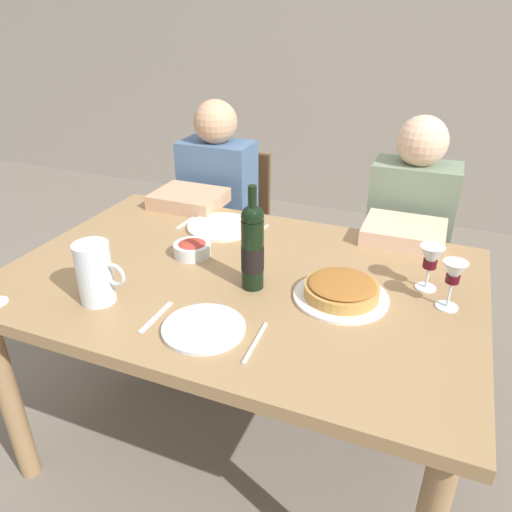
{
  "coord_description": "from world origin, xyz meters",
  "views": [
    {
      "loc": [
        0.57,
        -1.25,
        1.54
      ],
      "look_at": [
        0.02,
        0.08,
        0.79
      ],
      "focal_mm": 34.3,
      "sensor_mm": 36.0,
      "label": 1
    }
  ],
  "objects_px": {
    "chair_right": "(406,256)",
    "diner_left": "(208,222)",
    "salad_bowl": "(192,248)",
    "dinner_plate_right_setting": "(221,227)",
    "dining_table": "(240,299)",
    "wine_glass_centre": "(431,259)",
    "diner_right": "(403,255)",
    "wine_bottle": "(253,247)",
    "wine_glass_left_diner": "(453,275)",
    "dinner_plate_left_setting": "(204,328)",
    "chair_left": "(230,226)",
    "baked_tart": "(341,290)",
    "water_pitcher": "(96,276)"
  },
  "relations": [
    {
      "from": "salad_bowl",
      "to": "chair_left",
      "type": "relative_size",
      "value": 0.15
    },
    {
      "from": "dinner_plate_left_setting",
      "to": "chair_right",
      "type": "height_order",
      "value": "chair_right"
    },
    {
      "from": "salad_bowl",
      "to": "dinner_plate_left_setting",
      "type": "height_order",
      "value": "salad_bowl"
    },
    {
      "from": "dining_table",
      "to": "wine_glass_centre",
      "type": "height_order",
      "value": "wine_glass_centre"
    },
    {
      "from": "water_pitcher",
      "to": "baked_tart",
      "type": "xyz_separation_m",
      "value": [
        0.65,
        0.28,
        -0.05
      ]
    },
    {
      "from": "wine_glass_left_diner",
      "to": "chair_right",
      "type": "distance_m",
      "value": 0.92
    },
    {
      "from": "baked_tart",
      "to": "wine_glass_centre",
      "type": "height_order",
      "value": "wine_glass_centre"
    },
    {
      "from": "wine_glass_left_diner",
      "to": "dinner_plate_left_setting",
      "type": "relative_size",
      "value": 0.65
    },
    {
      "from": "wine_bottle",
      "to": "dinner_plate_right_setting",
      "type": "height_order",
      "value": "wine_bottle"
    },
    {
      "from": "water_pitcher",
      "to": "baked_tart",
      "type": "height_order",
      "value": "water_pitcher"
    },
    {
      "from": "water_pitcher",
      "to": "chair_left",
      "type": "relative_size",
      "value": 0.21
    },
    {
      "from": "chair_left",
      "to": "salad_bowl",
      "type": "bearing_deg",
      "value": 106.53
    },
    {
      "from": "wine_glass_centre",
      "to": "dinner_plate_left_setting",
      "type": "xyz_separation_m",
      "value": [
        -0.53,
        -0.45,
        -0.09
      ]
    },
    {
      "from": "wine_glass_left_diner",
      "to": "wine_glass_centre",
      "type": "relative_size",
      "value": 1.03
    },
    {
      "from": "water_pitcher",
      "to": "wine_bottle",
      "type": "bearing_deg",
      "value": 32.47
    },
    {
      "from": "dining_table",
      "to": "wine_glass_centre",
      "type": "bearing_deg",
      "value": 13.97
    },
    {
      "from": "diner_left",
      "to": "diner_right",
      "type": "xyz_separation_m",
      "value": [
        0.9,
        -0.0,
        0.0
      ]
    },
    {
      "from": "dinner_plate_left_setting",
      "to": "wine_bottle",
      "type": "bearing_deg",
      "value": 82.58
    },
    {
      "from": "wine_glass_centre",
      "to": "diner_left",
      "type": "distance_m",
      "value": 1.15
    },
    {
      "from": "baked_tart",
      "to": "wine_glass_left_diner",
      "type": "xyz_separation_m",
      "value": [
        0.29,
        0.07,
        0.08
      ]
    },
    {
      "from": "diner_left",
      "to": "dinner_plate_right_setting",
      "type": "bearing_deg",
      "value": 125.2
    },
    {
      "from": "dining_table",
      "to": "dinner_plate_right_setting",
      "type": "distance_m",
      "value": 0.39
    },
    {
      "from": "wine_glass_centre",
      "to": "diner_right",
      "type": "height_order",
      "value": "diner_right"
    },
    {
      "from": "chair_right",
      "to": "diner_left",
      "type": "bearing_deg",
      "value": 14.02
    },
    {
      "from": "water_pitcher",
      "to": "salad_bowl",
      "type": "relative_size",
      "value": 1.44
    },
    {
      "from": "chair_left",
      "to": "dining_table",
      "type": "bearing_deg",
      "value": 117.08
    },
    {
      "from": "wine_bottle",
      "to": "water_pitcher",
      "type": "height_order",
      "value": "wine_bottle"
    },
    {
      "from": "wine_glass_left_diner",
      "to": "chair_right",
      "type": "xyz_separation_m",
      "value": [
        -0.18,
        0.82,
        -0.37
      ]
    },
    {
      "from": "diner_left",
      "to": "chair_right",
      "type": "distance_m",
      "value": 0.94
    },
    {
      "from": "wine_glass_centre",
      "to": "baked_tart",
      "type": "bearing_deg",
      "value": -145.44
    },
    {
      "from": "wine_bottle",
      "to": "diner_left",
      "type": "xyz_separation_m",
      "value": [
        -0.52,
        0.69,
        -0.28
      ]
    },
    {
      "from": "dinner_plate_left_setting",
      "to": "chair_right",
      "type": "relative_size",
      "value": 0.26
    },
    {
      "from": "salad_bowl",
      "to": "diner_right",
      "type": "distance_m",
      "value": 0.89
    },
    {
      "from": "chair_right",
      "to": "wine_glass_centre",
      "type": "bearing_deg",
      "value": 98.22
    },
    {
      "from": "dinner_plate_right_setting",
      "to": "diner_left",
      "type": "xyz_separation_m",
      "value": [
        -0.23,
        0.33,
        -0.15
      ]
    },
    {
      "from": "wine_glass_centre",
      "to": "chair_left",
      "type": "xyz_separation_m",
      "value": [
        -1.01,
        0.73,
        -0.36
      ]
    },
    {
      "from": "salad_bowl",
      "to": "dinner_plate_left_setting",
      "type": "distance_m",
      "value": 0.44
    },
    {
      "from": "water_pitcher",
      "to": "dinner_plate_left_setting",
      "type": "relative_size",
      "value": 0.82
    },
    {
      "from": "chair_left",
      "to": "dinner_plate_right_setting",
      "type": "bearing_deg",
      "value": 112.33
    },
    {
      "from": "salad_bowl",
      "to": "dinner_plate_right_setting",
      "type": "bearing_deg",
      "value": 92.23
    },
    {
      "from": "baked_tart",
      "to": "chair_right",
      "type": "distance_m",
      "value": 0.94
    },
    {
      "from": "baked_tart",
      "to": "chair_left",
      "type": "bearing_deg",
      "value": 131.51
    },
    {
      "from": "dining_table",
      "to": "chair_left",
      "type": "xyz_separation_m",
      "value": [
        -0.45,
        0.87,
        -0.17
      ]
    },
    {
      "from": "salad_bowl",
      "to": "wine_bottle",
      "type": "bearing_deg",
      "value": -22.56
    },
    {
      "from": "dinner_plate_left_setting",
      "to": "diner_right",
      "type": "bearing_deg",
      "value": 66.19
    },
    {
      "from": "water_pitcher",
      "to": "chair_left",
      "type": "xyz_separation_m",
      "value": [
        -0.13,
        1.17,
        -0.35
      ]
    },
    {
      "from": "wine_bottle",
      "to": "wine_glass_left_diner",
      "type": "distance_m",
      "value": 0.57
    },
    {
      "from": "dinner_plate_right_setting",
      "to": "wine_bottle",
      "type": "bearing_deg",
      "value": -51.81
    },
    {
      "from": "water_pitcher",
      "to": "dinner_plate_left_setting",
      "type": "height_order",
      "value": "water_pitcher"
    },
    {
      "from": "wine_bottle",
      "to": "diner_left",
      "type": "height_order",
      "value": "diner_left"
    }
  ]
}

